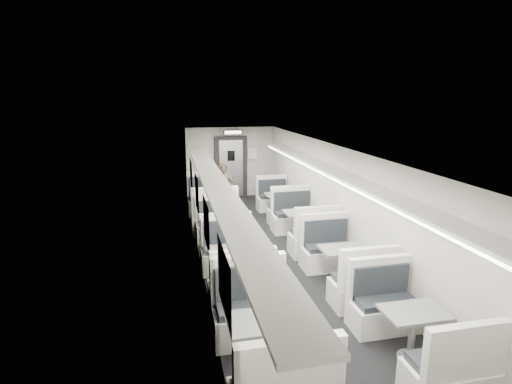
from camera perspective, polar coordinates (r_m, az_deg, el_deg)
name	(u,v)px	position (r m, az deg, el deg)	size (l,w,h in m)	color
room	(276,211)	(8.02, 2.91, -2.67)	(3.24, 12.24, 2.64)	black
booth_left_a	(211,208)	(11.08, -6.48, -2.30)	(1.16, 2.35, 1.26)	white
booth_left_b	(220,235)	(9.14, -5.11, -6.17)	(0.99, 2.01, 1.07)	white
booth_left_c	(234,268)	(7.41, -3.23, -10.82)	(1.06, 2.15, 1.15)	white
booth_left_d	(265,348)	(5.32, 1.23, -21.33)	(1.11, 2.26, 1.21)	white
booth_right_a	(279,205)	(11.59, 3.34, -1.86)	(0.97, 1.97, 1.06)	white
booth_right_b	(303,226)	(9.67, 6.68, -4.90)	(1.07, 2.17, 1.16)	white
booth_right_c	(343,266)	(7.68, 12.31, -10.31)	(1.03, 2.09, 1.12)	white
booth_right_d	(412,334)	(6.00, 21.40, -18.40)	(1.00, 2.03, 1.08)	white
passenger	(224,193)	(11.05, -4.64, -0.10)	(0.61, 0.40, 1.66)	black
window_a	(191,174)	(11.04, -9.24, 2.52)	(0.02, 1.18, 0.84)	black
window_b	(197,193)	(8.89, -8.43, -0.16)	(0.02, 1.18, 0.84)	black
window_c	(206,224)	(6.78, -7.10, -4.52)	(0.02, 1.18, 0.84)	black
window_d	(224,282)	(4.75, -4.55, -12.70)	(0.02, 1.18, 0.84)	black
luggage_rack_left	(215,182)	(7.33, -5.85, 1.48)	(0.46, 10.40, 0.09)	white
luggage_rack_right	(342,176)	(7.99, 12.19, 2.26)	(0.46, 10.40, 0.09)	white
vestibule_door	(231,167)	(13.72, -3.58, 3.53)	(1.10, 0.13, 2.10)	black
exit_sign	(233,132)	(13.08, -3.33, 8.52)	(0.62, 0.12, 0.16)	black
wall_notice	(253,153)	(13.77, -0.50, 5.53)	(0.32, 0.02, 0.40)	silver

